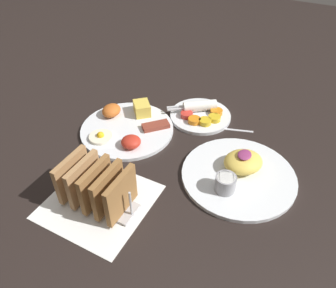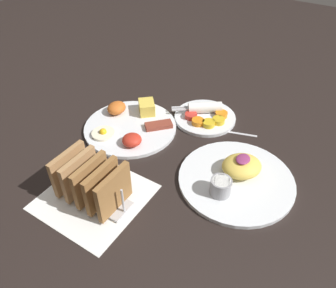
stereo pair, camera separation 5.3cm
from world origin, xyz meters
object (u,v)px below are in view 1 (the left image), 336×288
at_px(plate_breakfast, 127,127).
at_px(plate_foreground, 239,172).
at_px(toast_rack, 96,186).
at_px(plate_condiments, 201,114).

height_order(plate_breakfast, plate_foreground, plate_foreground).
bearing_deg(toast_rack, plate_foreground, -48.66).
bearing_deg(plate_foreground, plate_breakfast, 84.56).
relative_size(plate_breakfast, plate_condiments, 1.38).
bearing_deg(plate_breakfast, toast_rack, -160.28).
relative_size(plate_foreground, toast_rack, 1.52).
xyz_separation_m(plate_breakfast, plate_condiments, (0.15, -0.16, 0.00)).
distance_m(plate_condiments, plate_foreground, 0.26).
distance_m(plate_condiments, toast_rack, 0.41).
relative_size(plate_breakfast, plate_foreground, 0.96).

